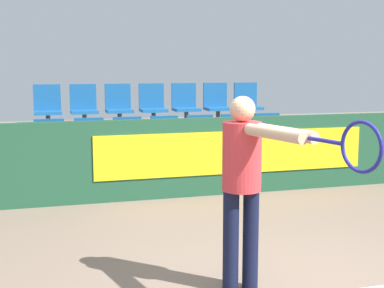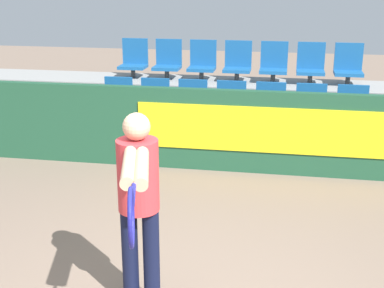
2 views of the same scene
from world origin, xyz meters
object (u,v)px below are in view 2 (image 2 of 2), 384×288
object	(u,v)px
stadium_chair_3	(230,105)
stadium_chair_11	(274,64)
stadium_chair_4	(270,107)
stadium_chair_12	(311,65)
stadium_chair_13	(348,66)
stadium_chair_7	(134,60)
tennis_player	(138,196)
stadium_chair_0	(117,101)
stadium_chair_2	(192,104)
stadium_chair_8	(168,61)
stadium_chair_10	(238,63)
stadium_chair_9	(202,62)
stadium_chair_6	(352,110)
stadium_chair_5	(311,109)
stadium_chair_1	(154,102)

from	to	relation	value
stadium_chair_3	stadium_chair_11	xyz separation A→B (m)	(0.57, 0.95, 0.46)
stadium_chair_4	stadium_chair_12	distance (m)	1.20
stadium_chair_4	stadium_chair_13	size ratio (longest dim) A/B	1.00
stadium_chair_7	tennis_player	bearing A→B (deg)	-73.69
stadium_chair_7	stadium_chair_13	bearing A→B (deg)	0.00
stadium_chair_0	stadium_chair_4	world-z (taller)	same
stadium_chair_2	stadium_chair_3	xyz separation A→B (m)	(0.57, 0.00, 0.00)
stadium_chair_0	stadium_chair_8	bearing A→B (deg)	59.24
stadium_chair_11	stadium_chair_7	bearing A→B (deg)	180.00
stadium_chair_2	stadium_chair_7	distance (m)	1.55
stadium_chair_0	stadium_chair_3	size ratio (longest dim) A/B	1.00
stadium_chair_2	tennis_player	size ratio (longest dim) A/B	0.39
stadium_chair_0	stadium_chair_13	xyz separation A→B (m)	(3.39, 0.95, 0.46)
stadium_chair_8	stadium_chair_10	xyz separation A→B (m)	(1.13, 0.00, 0.00)
stadium_chair_2	stadium_chair_8	xyz separation A→B (m)	(-0.57, 0.95, 0.46)
stadium_chair_9	tennis_player	world-z (taller)	tennis_player
stadium_chair_13	stadium_chair_6	bearing A→B (deg)	-90.00
tennis_player	stadium_chair_10	bearing A→B (deg)	72.64
stadium_chair_4	stadium_chair_5	bearing A→B (deg)	0.00
stadium_chair_9	tennis_player	bearing A→B (deg)	-86.45
stadium_chair_2	stadium_chair_6	size ratio (longest dim) A/B	1.00
stadium_chair_3	stadium_chair_4	bearing A→B (deg)	0.00
stadium_chair_5	stadium_chair_7	world-z (taller)	stadium_chair_7
stadium_chair_2	stadium_chair_12	bearing A→B (deg)	29.25
stadium_chair_1	stadium_chair_11	distance (m)	2.00
tennis_player	stadium_chair_6	bearing A→B (deg)	49.33
stadium_chair_3	stadium_chair_11	size ratio (longest dim) A/B	1.00
stadium_chair_2	stadium_chair_5	world-z (taller)	same
stadium_chair_4	stadium_chair_10	distance (m)	1.20
stadium_chair_8	stadium_chair_9	size ratio (longest dim) A/B	1.00
stadium_chair_3	stadium_chair_4	world-z (taller)	same
stadium_chair_8	tennis_player	size ratio (longest dim) A/B	0.39
stadium_chair_0	stadium_chair_4	xyz separation A→B (m)	(2.26, 0.00, 0.00)
stadium_chair_0	stadium_chair_2	xyz separation A→B (m)	(1.13, 0.00, 0.00)
stadium_chair_0	stadium_chair_9	xyz separation A→B (m)	(1.13, 0.95, 0.46)
stadium_chair_8	stadium_chair_0	bearing A→B (deg)	-120.76
stadium_chair_4	stadium_chair_11	bearing A→B (deg)	90.00
stadium_chair_1	stadium_chair_6	bearing A→B (deg)	0.00
stadium_chair_0	stadium_chair_4	distance (m)	2.26
stadium_chair_4	stadium_chair_12	size ratio (longest dim) A/B	1.00
stadium_chair_2	stadium_chair_5	bearing A→B (deg)	0.00
stadium_chair_2	stadium_chair_4	size ratio (longest dim) A/B	1.00
stadium_chair_4	stadium_chair_9	world-z (taller)	stadium_chair_9
stadium_chair_13	stadium_chair_10	bearing A→B (deg)	180.00
stadium_chair_6	stadium_chair_11	world-z (taller)	stadium_chair_11
stadium_chair_2	stadium_chair_12	xyz separation A→B (m)	(1.70, 0.95, 0.46)
stadium_chair_4	stadium_chair_12	world-z (taller)	stadium_chair_12
stadium_chair_0	stadium_chair_12	xyz separation A→B (m)	(2.83, 0.95, 0.46)
stadium_chair_10	stadium_chair_3	bearing A→B (deg)	-90.00
stadium_chair_5	stadium_chair_11	xyz separation A→B (m)	(-0.57, 0.95, 0.46)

